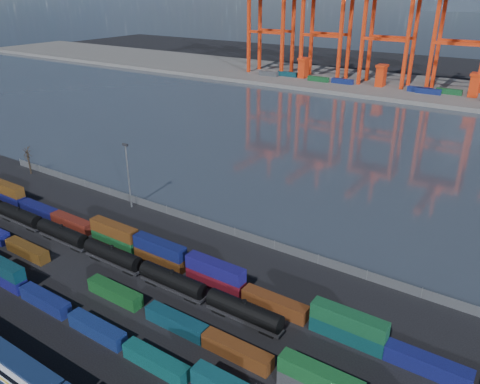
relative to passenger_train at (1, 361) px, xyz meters
The scene contains 14 objects.
ground 24.07m from the passenger_train, 78.79° to the left, with size 700.00×700.00×0.00m, color black.
harbor_water 128.57m from the passenger_train, 87.93° to the left, with size 700.00×700.00×0.00m, color #2C3540.
far_quay 233.51m from the passenger_train, 88.86° to the left, with size 700.00×70.00×2.00m, color #514F4C.
passenger_train is the anchor object (origin of this frame).
container_row_south 18.17m from the passenger_train, 134.06° to the left, with size 140.14×2.29×4.88m.
container_row_mid 29.44m from the passenger_train, 46.28° to the left, with size 140.52×2.35×5.01m.
container_row_north 34.69m from the passenger_train, 79.01° to the left, with size 141.26×2.45×5.22m.
tanker_string 33.14m from the passenger_train, 120.25° to the left, with size 91.55×3.02×4.32m.
waterfront_fence 51.70m from the passenger_train, 84.84° to the left, with size 160.12×0.12×2.20m.
bare_tree 82.59m from the passenger_train, 143.52° to the left, with size 2.24×2.18×8.46m.
yard_light_mast 55.96m from the passenger_train, 117.14° to the left, with size 1.60×0.40×16.60m.
gantry_cranes 229.96m from the passenger_train, 90.72° to the left, with size 200.96×49.85×67.50m.
quay_containers 219.01m from the passenger_train, 91.66° to the left, with size 172.58×10.99×2.60m.
straddle_carriers 223.53m from the passenger_train, 89.45° to the left, with size 140.00×7.00×11.10m.
Camera 1 is at (51.13, -46.54, 50.89)m, focal length 35.00 mm.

